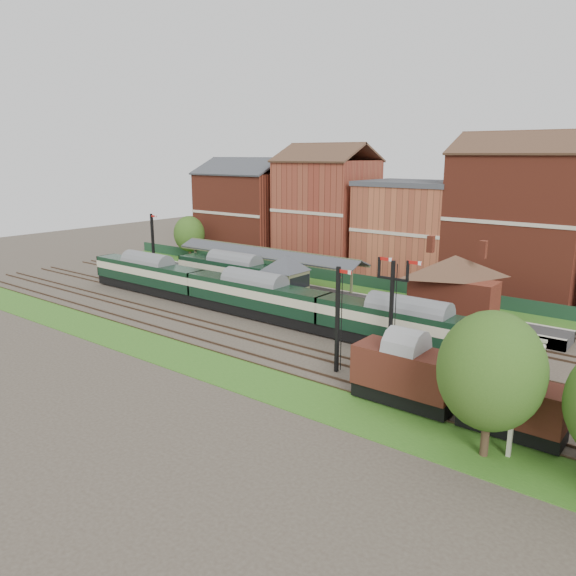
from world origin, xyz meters
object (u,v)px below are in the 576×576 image
Objects in this scene: semaphore_bracket at (392,304)px; dmu_train at (255,295)px; platform_railcar at (235,273)px; goods_van_a at (405,372)px; signal_box at (286,282)px.

semaphore_bracket is 16.74m from dmu_train.
goods_van_a is (29.76, -15.50, -0.02)m from platform_railcar.
platform_railcar is at bearing 162.35° from signal_box.
semaphore_bracket is at bearing -19.61° from platform_railcar.
semaphore_bracket is (15.04, -5.75, 1.44)m from signal_box.
goods_van_a is at bearing -23.32° from dmu_train.
dmu_train is 11.00m from platform_railcar.
signal_box is at bearing 147.92° from goods_van_a.
signal_box is 0.12× the size of dmu_train.
platform_railcar is at bearing 160.39° from semaphore_bracket.
platform_railcar is at bearing 152.49° from goods_van_a.
goods_van_a is (4.50, -6.50, -2.40)m from semaphore_bracket.
dmu_train is 2.99× the size of platform_railcar.
platform_railcar is 2.56× the size of goods_van_a.
signal_box is 3.64m from dmu_train.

